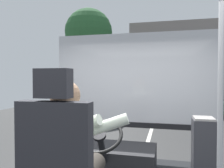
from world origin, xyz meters
TOP-DOWN VIEW (x-y plane):
  - ground at (0.00, 8.80)m, footprint 18.00×44.00m
  - bus_driver at (-0.14, -0.41)m, footprint 0.80×0.57m
  - steering_console at (-0.14, 0.78)m, footprint 1.10×0.98m
  - handrail_pole at (0.95, 0.05)m, footprint 0.04×0.04m
  - fare_box at (0.89, 0.50)m, footprint 0.21×0.24m
  - windshield_panel at (0.00, 1.62)m, footprint 2.50×0.08m
  - street_tree at (-3.61, 9.69)m, footprint 2.57×2.57m
  - shop_building at (4.38, 16.30)m, footprint 12.74×5.88m

SIDE VIEW (x-z plane):
  - ground at x=0.00m, z-range -0.05..0.00m
  - steering_console at x=-0.14m, z-range 0.48..1.27m
  - fare_box at x=0.89m, z-range 0.65..1.50m
  - bus_driver at x=-0.14m, z-range 0.99..1.78m
  - windshield_panel at x=0.00m, z-range 0.96..2.44m
  - handrail_pole at x=0.95m, z-range 0.65..2.83m
  - shop_building at x=4.38m, z-range 0.00..5.67m
  - street_tree at x=-3.61m, z-range 1.51..7.18m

